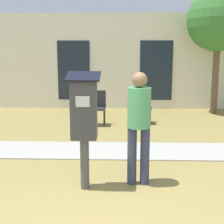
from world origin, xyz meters
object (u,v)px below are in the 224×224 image
object	(u,v)px
person_standing	(139,120)
outdoor_chair_left	(97,105)
outdoor_chair_middle	(143,103)
parking_meter	(84,115)

from	to	relation	value
person_standing	outdoor_chair_left	distance (m)	3.96
outdoor_chair_middle	outdoor_chair_left	bearing A→B (deg)	-154.94
outdoor_chair_left	outdoor_chair_middle	xyz separation A→B (m)	(1.21, 0.28, 0.00)
outdoor_chair_left	outdoor_chair_middle	bearing A→B (deg)	24.07
person_standing	outdoor_chair_left	world-z (taller)	person_standing
parking_meter	outdoor_chair_middle	bearing A→B (deg)	76.28
person_standing	outdoor_chair_middle	world-z (taller)	person_standing
parking_meter	person_standing	bearing A→B (deg)	13.83
parking_meter	outdoor_chair_middle	size ratio (longest dim) A/B	1.77
outdoor_chair_middle	parking_meter	bearing A→B (deg)	-91.90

